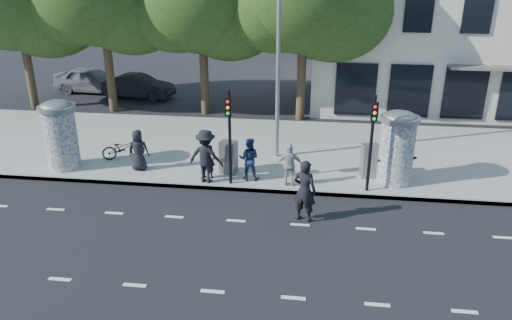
# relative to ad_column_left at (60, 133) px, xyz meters

# --- Properties ---
(ground) EXTENTS (120.00, 120.00, 0.00)m
(ground) POSITION_rel_ad_column_left_xyz_m (7.20, -4.50, -1.54)
(ground) COLOR black
(ground) RESTS_ON ground
(sidewalk) EXTENTS (40.00, 8.00, 0.15)m
(sidewalk) POSITION_rel_ad_column_left_xyz_m (7.20, 3.00, -1.46)
(sidewalk) COLOR gray
(sidewalk) RESTS_ON ground
(curb) EXTENTS (40.00, 0.10, 0.16)m
(curb) POSITION_rel_ad_column_left_xyz_m (7.20, -0.95, -1.46)
(curb) COLOR slate
(curb) RESTS_ON ground
(lane_dash_near) EXTENTS (32.00, 0.12, 0.01)m
(lane_dash_near) POSITION_rel_ad_column_left_xyz_m (7.20, -6.70, -1.53)
(lane_dash_near) COLOR silver
(lane_dash_near) RESTS_ON ground
(lane_dash_far) EXTENTS (32.00, 0.12, 0.01)m
(lane_dash_far) POSITION_rel_ad_column_left_xyz_m (7.20, -3.10, -1.53)
(lane_dash_far) COLOR silver
(lane_dash_far) RESTS_ON ground
(ad_column_left) EXTENTS (1.36, 1.36, 2.65)m
(ad_column_left) POSITION_rel_ad_column_left_xyz_m (0.00, 0.00, 0.00)
(ad_column_left) COLOR beige
(ad_column_left) RESTS_ON sidewalk
(ad_column_right) EXTENTS (1.36, 1.36, 2.65)m
(ad_column_right) POSITION_rel_ad_column_left_xyz_m (12.40, 0.20, 0.00)
(ad_column_right) COLOR beige
(ad_column_right) RESTS_ON sidewalk
(traffic_pole_near) EXTENTS (0.22, 0.31, 3.40)m
(traffic_pole_near) POSITION_rel_ad_column_left_xyz_m (6.60, -0.71, 0.69)
(traffic_pole_near) COLOR black
(traffic_pole_near) RESTS_ON sidewalk
(traffic_pole_far) EXTENTS (0.22, 0.31, 3.40)m
(traffic_pole_far) POSITION_rel_ad_column_left_xyz_m (11.40, -0.71, 0.69)
(traffic_pole_far) COLOR black
(traffic_pole_far) RESTS_ON sidewalk
(street_lamp) EXTENTS (0.25, 0.93, 8.00)m
(street_lamp) POSITION_rel_ad_column_left_xyz_m (8.00, 2.13, 3.26)
(street_lamp) COLOR slate
(street_lamp) RESTS_ON sidewalk
(ped_a) EXTENTS (0.83, 0.60, 1.58)m
(ped_a) POSITION_rel_ad_column_left_xyz_m (2.94, 0.14, -0.60)
(ped_a) COLOR black
(ped_a) RESTS_ON sidewalk
(ped_b) EXTENTS (0.59, 0.40, 1.60)m
(ped_b) POSITION_rel_ad_column_left_xyz_m (5.68, -0.27, -0.59)
(ped_b) COLOR black
(ped_b) RESTS_ON sidewalk
(ped_c) EXTENTS (0.79, 0.63, 1.58)m
(ped_c) POSITION_rel_ad_column_left_xyz_m (7.20, -0.19, -0.60)
(ped_c) COLOR navy
(ped_c) RESTS_ON sidewalk
(ped_d) EXTENTS (1.37, 0.93, 1.96)m
(ped_d) POSITION_rel_ad_column_left_xyz_m (5.71, -0.61, -0.41)
(ped_d) COLOR black
(ped_d) RESTS_ON sidewalk
(ped_e) EXTENTS (0.93, 0.55, 1.55)m
(ped_e) POSITION_rel_ad_column_left_xyz_m (8.70, -0.57, -0.61)
(ped_e) COLOR #A1A2A4
(ped_e) RESTS_ON sidewalk
(ped_f) EXTENTS (1.59, 0.97, 1.61)m
(ped_f) POSITION_rel_ad_column_left_xyz_m (12.51, 0.11, -0.58)
(ped_f) COLOR black
(ped_f) RESTS_ON sidewalk
(man_road) EXTENTS (0.85, 0.69, 2.02)m
(man_road) POSITION_rel_ad_column_left_xyz_m (9.29, -2.76, -0.53)
(man_road) COLOR black
(man_road) RESTS_ON ground
(bicycle) EXTENTS (1.28, 1.75, 0.88)m
(bicycle) POSITION_rel_ad_column_left_xyz_m (1.92, 1.16, -0.95)
(bicycle) COLOR black
(bicycle) RESTS_ON sidewalk
(cabinet_left) EXTENTS (0.68, 0.56, 1.25)m
(cabinet_left) POSITION_rel_ad_column_left_xyz_m (6.36, 0.28, -0.76)
(cabinet_left) COLOR slate
(cabinet_left) RESTS_ON sidewalk
(cabinet_right) EXTENTS (0.68, 0.56, 1.26)m
(cabinet_right) POSITION_rel_ad_column_left_xyz_m (11.55, 0.58, -0.76)
(cabinet_right) COLOR slate
(cabinet_right) RESTS_ON sidewalk
(car_left) EXTENTS (2.09, 4.59, 1.53)m
(car_left) POSITION_rel_ad_column_left_xyz_m (-4.12, 11.69, -0.77)
(car_left) COLOR slate
(car_left) RESTS_ON ground
(car_mid) EXTENTS (1.88, 4.25, 1.36)m
(car_mid) POSITION_rel_ad_column_left_xyz_m (-0.86, 10.80, -0.86)
(car_mid) COLOR black
(car_mid) RESTS_ON ground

